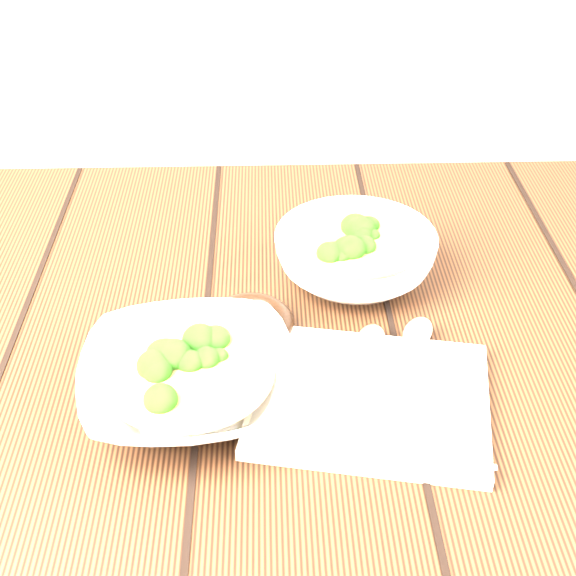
{
  "coord_description": "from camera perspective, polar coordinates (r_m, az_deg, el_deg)",
  "views": [
    {
      "loc": [
        0.05,
        -0.65,
        1.28
      ],
      "look_at": [
        0.07,
        0.02,
        0.8
      ],
      "focal_mm": 50.0,
      "sensor_mm": 36.0,
      "label": 1
    }
  ],
  "objects": [
    {
      "name": "spoon_left",
      "position": [
        0.79,
        5.44,
        -5.28
      ],
      "size": [
        0.07,
        0.18,
        0.01
      ],
      "color": "#ABA497",
      "rests_on": "napkin"
    },
    {
      "name": "soup_bowl_back",
      "position": [
        0.92,
        4.78,
        2.39
      ],
      "size": [
        0.2,
        0.2,
        0.07
      ],
      "color": "white",
      "rests_on": "table"
    },
    {
      "name": "table",
      "position": [
        0.92,
        -4.27,
        -9.53
      ],
      "size": [
        1.2,
        0.8,
        0.75
      ],
      "color": "#371E0F",
      "rests_on": "ground"
    },
    {
      "name": "napkin",
      "position": [
        0.77,
        5.83,
        -7.86
      ],
      "size": [
        0.25,
        0.22,
        0.01
      ],
      "primitive_type": "cube",
      "rotation": [
        0.0,
        0.0,
        -0.19
      ],
      "color": "beige",
      "rests_on": "table"
    },
    {
      "name": "trivet",
      "position": [
        0.85,
        -2.73,
        -2.51
      ],
      "size": [
        0.11,
        0.11,
        0.02
      ],
      "primitive_type": "torus",
      "rotation": [
        0.0,
        0.0,
        -0.23
      ],
      "color": "black",
      "rests_on": "table"
    },
    {
      "name": "spoon_right",
      "position": [
        0.81,
        8.58,
        -4.58
      ],
      "size": [
        0.09,
        0.17,
        0.01
      ],
      "color": "#ABA497",
      "rests_on": "napkin"
    },
    {
      "name": "soup_bowl_front",
      "position": [
        0.76,
        -7.05,
        -6.51
      ],
      "size": [
        0.22,
        0.22,
        0.06
      ],
      "color": "white",
      "rests_on": "table"
    }
  ]
}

